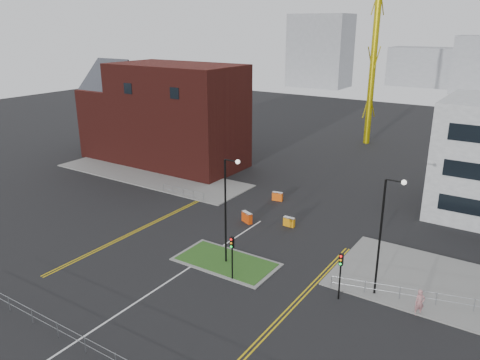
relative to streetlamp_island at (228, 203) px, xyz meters
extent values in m
plane|color=black|center=(-2.22, -8.00, -5.41)|extent=(200.00, 200.00, 0.00)
cube|color=slate|center=(-22.22, 14.00, -5.35)|extent=(28.00, 8.00, 0.12)
cube|color=slate|center=(-0.22, 0.00, -5.37)|extent=(8.60, 4.60, 0.08)
cube|color=#204B19|center=(-0.22, 0.00, -5.35)|extent=(8.00, 4.00, 0.12)
cube|color=#4A1612|center=(-22.22, 20.00, 1.59)|extent=(18.00, 10.00, 14.00)
cube|color=black|center=(-26.22, 14.98, 5.59)|extent=(1.40, 0.10, 1.40)
cube|color=black|center=(-18.22, 14.98, 5.59)|extent=(1.40, 0.10, 1.40)
cube|color=#4A1612|center=(-34.22, 20.00, -0.41)|extent=(6.00, 10.00, 10.00)
cube|color=#2D3038|center=(-34.22, 20.00, 4.59)|extent=(6.40, 8.49, 8.49)
cylinder|color=#B8A60A|center=(-4.22, 47.00, 13.66)|extent=(1.00, 1.00, 38.14)
cylinder|color=black|center=(-0.22, 0.00, -0.91)|extent=(0.16, 0.16, 9.00)
cylinder|color=black|center=(0.38, 0.00, 3.59)|extent=(1.20, 0.10, 0.10)
sphere|color=silver|center=(0.98, 0.00, 3.59)|extent=(0.36, 0.36, 0.36)
cylinder|color=black|center=(11.78, 2.00, -0.91)|extent=(0.16, 0.16, 9.00)
cylinder|color=black|center=(12.38, 2.00, 3.59)|extent=(1.20, 0.10, 0.10)
sphere|color=silver|center=(12.98, 2.00, 3.59)|extent=(0.36, 0.36, 0.36)
cylinder|color=black|center=(1.78, -2.00, -3.91)|extent=(0.12, 0.12, 3.00)
cube|color=black|center=(1.78, -2.00, -2.21)|extent=(0.28, 0.22, 0.90)
sphere|color=red|center=(1.78, -2.13, -1.91)|extent=(0.18, 0.18, 0.18)
sphere|color=orange|center=(1.78, -2.13, -2.21)|extent=(0.18, 0.18, 0.18)
sphere|color=#0CCC33|center=(1.78, -2.13, -2.51)|extent=(0.18, 0.18, 0.18)
cylinder|color=black|center=(9.78, 0.00, -3.91)|extent=(0.12, 0.12, 3.00)
cube|color=black|center=(9.78, 0.00, -2.21)|extent=(0.28, 0.22, 0.90)
sphere|color=red|center=(9.78, -0.13, -1.91)|extent=(0.18, 0.18, 0.18)
sphere|color=orange|center=(9.78, -0.13, -2.21)|extent=(0.18, 0.18, 0.18)
sphere|color=#0CCC33|center=(9.78, -0.13, -2.51)|extent=(0.18, 0.18, 0.18)
cylinder|color=gray|center=(-2.22, -14.00, -4.36)|extent=(24.00, 0.04, 0.04)
cylinder|color=gray|center=(-2.22, -14.00, -4.86)|extent=(24.00, 0.04, 0.04)
cylinder|color=gray|center=(-13.22, 10.00, -4.36)|extent=(6.00, 0.04, 0.04)
cylinder|color=gray|center=(-13.22, 10.00, -4.86)|extent=(6.00, 0.04, 0.04)
cylinder|color=gray|center=(-16.22, 10.00, -4.86)|extent=(0.05, 0.05, 1.10)
cylinder|color=gray|center=(-10.22, 10.00, -4.86)|extent=(0.05, 0.05, 1.10)
cylinder|color=gray|center=(18.28, 3.50, -4.36)|extent=(19.01, 5.04, 0.04)
cylinder|color=gray|center=(18.28, 3.50, -4.86)|extent=(19.01, 5.04, 0.04)
cylinder|color=gray|center=(8.78, 1.00, -4.86)|extent=(0.05, 0.05, 1.10)
cube|color=silver|center=(-2.22, -6.00, -5.41)|extent=(0.15, 30.00, 0.01)
cube|color=gold|center=(-11.22, 2.00, -5.41)|extent=(0.12, 24.00, 0.01)
cube|color=gold|center=(-10.92, 2.00, -5.41)|extent=(0.12, 24.00, 0.01)
cube|color=gold|center=(7.28, -2.00, -5.41)|extent=(0.12, 20.00, 0.01)
cube|color=gold|center=(7.58, -2.00, -5.41)|extent=(0.12, 20.00, 0.01)
cube|color=gray|center=(-42.22, 112.00, 5.59)|extent=(18.00, 12.00, 22.00)
cube|color=gray|center=(-10.22, 132.00, 0.59)|extent=(30.00, 12.00, 12.00)
imported|color=#BA787A|center=(15.13, 1.18, -4.47)|extent=(0.82, 0.79, 1.89)
cube|color=#FF5D0E|center=(-3.63, 15.09, -4.92)|extent=(1.24, 0.58, 0.99)
cube|color=silver|center=(-3.63, 15.09, -4.47)|extent=(1.24, 0.58, 0.12)
cube|color=orange|center=(0.78, 9.47, -4.93)|extent=(1.15, 0.40, 0.96)
cube|color=silver|center=(0.78, 9.47, -4.50)|extent=(1.15, 0.40, 0.11)
cube|color=#D5400B|center=(-3.22, 8.00, -4.87)|extent=(1.37, 0.92, 1.09)
cube|color=silver|center=(-3.22, 8.00, -4.38)|extent=(1.37, 0.92, 0.13)
camera|label=1|loc=(20.00, -28.69, 13.63)|focal=35.00mm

